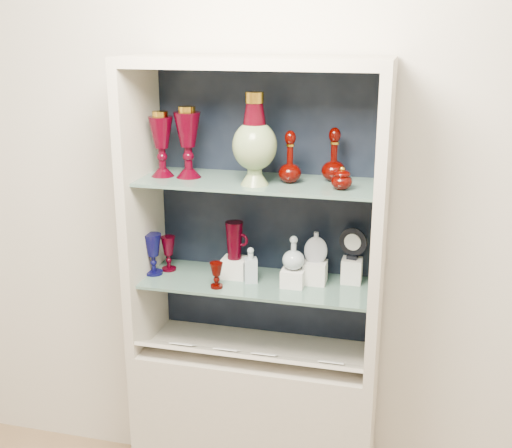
% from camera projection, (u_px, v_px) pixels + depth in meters
% --- Properties ---
extents(wall_back, '(3.50, 0.02, 2.80)m').
position_uv_depth(wall_back, '(269.00, 186.00, 2.70)').
color(wall_back, silver).
rests_on(wall_back, ground).
extents(cabinet_base, '(1.00, 0.40, 0.75)m').
position_uv_depth(cabinet_base, '(256.00, 427.00, 2.79)').
color(cabinet_base, beige).
rests_on(cabinet_base, ground).
extents(cabinet_back_panel, '(0.98, 0.02, 1.15)m').
position_uv_depth(cabinet_back_panel, '(267.00, 205.00, 2.69)').
color(cabinet_back_panel, black).
rests_on(cabinet_back_panel, cabinet_base).
extents(cabinet_side_left, '(0.04, 0.40, 1.15)m').
position_uv_depth(cabinet_side_left, '(142.00, 210.00, 2.63)').
color(cabinet_side_left, beige).
rests_on(cabinet_side_left, cabinet_base).
extents(cabinet_side_right, '(0.04, 0.40, 1.15)m').
position_uv_depth(cabinet_side_right, '(380.00, 227.00, 2.40)').
color(cabinet_side_right, beige).
rests_on(cabinet_side_right, cabinet_base).
extents(cabinet_top_cap, '(1.00, 0.40, 0.04)m').
position_uv_depth(cabinet_top_cap, '(256.00, 62.00, 2.34)').
color(cabinet_top_cap, beige).
rests_on(cabinet_top_cap, cabinet_side_left).
extents(shelf_lower, '(0.92, 0.34, 0.01)m').
position_uv_depth(shelf_lower, '(257.00, 282.00, 2.61)').
color(shelf_lower, slate).
rests_on(shelf_lower, cabinet_side_left).
extents(shelf_upper, '(0.92, 0.34, 0.01)m').
position_uv_depth(shelf_upper, '(257.00, 182.00, 2.49)').
color(shelf_upper, slate).
rests_on(shelf_upper, cabinet_side_left).
extents(label_ledge, '(0.92, 0.17, 0.09)m').
position_uv_depth(label_ledge, '(249.00, 355.00, 2.57)').
color(label_ledge, beige).
rests_on(label_ledge, cabinet_base).
extents(label_card_0, '(0.10, 0.06, 0.03)m').
position_uv_depth(label_card_0, '(265.00, 354.00, 2.55)').
color(label_card_0, white).
rests_on(label_card_0, label_ledge).
extents(label_card_1, '(0.10, 0.06, 0.03)m').
position_uv_depth(label_card_1, '(332.00, 362.00, 2.49)').
color(label_card_1, white).
rests_on(label_card_1, label_ledge).
extents(label_card_2, '(0.10, 0.06, 0.03)m').
position_uv_depth(label_card_2, '(183.00, 344.00, 2.63)').
color(label_card_2, white).
rests_on(label_card_2, label_ledge).
extents(label_card_3, '(0.10, 0.06, 0.03)m').
position_uv_depth(label_card_3, '(227.00, 349.00, 2.59)').
color(label_card_3, white).
rests_on(label_card_3, label_ledge).
extents(pedestal_lamp_left, '(0.11, 0.11, 0.28)m').
position_uv_depth(pedestal_lamp_left, '(188.00, 142.00, 2.51)').
color(pedestal_lamp_left, '#3F000D').
rests_on(pedestal_lamp_left, shelf_upper).
extents(pedestal_lamp_right, '(0.13, 0.13, 0.26)m').
position_uv_depth(pedestal_lamp_right, '(161.00, 144.00, 2.53)').
color(pedestal_lamp_right, '#3F000D').
rests_on(pedestal_lamp_right, shelf_upper).
extents(enamel_urn, '(0.18, 0.18, 0.35)m').
position_uv_depth(enamel_urn, '(255.00, 139.00, 2.38)').
color(enamel_urn, '#0C4E13').
rests_on(enamel_urn, shelf_upper).
extents(ruby_decanter_a, '(0.10, 0.10, 0.23)m').
position_uv_depth(ruby_decanter_a, '(290.00, 154.00, 2.42)').
color(ruby_decanter_a, '#3E0400').
rests_on(ruby_decanter_a, shelf_upper).
extents(ruby_decanter_b, '(0.12, 0.12, 0.22)m').
position_uv_depth(ruby_decanter_b, '(334.00, 153.00, 2.45)').
color(ruby_decanter_b, '#3E0400').
rests_on(ruby_decanter_b, shelf_upper).
extents(lidded_bowl, '(0.10, 0.10, 0.09)m').
position_uv_depth(lidded_bowl, '(342.00, 178.00, 2.34)').
color(lidded_bowl, '#3E0400').
rests_on(lidded_bowl, shelf_upper).
extents(cobalt_goblet, '(0.08, 0.08, 0.18)m').
position_uv_depth(cobalt_goblet, '(153.00, 254.00, 2.67)').
color(cobalt_goblet, '#0B0A42').
rests_on(cobalt_goblet, shelf_lower).
extents(ruby_goblet_tall, '(0.06, 0.06, 0.15)m').
position_uv_depth(ruby_goblet_tall, '(168.00, 253.00, 2.71)').
color(ruby_goblet_tall, '#3F000D').
rests_on(ruby_goblet_tall, shelf_lower).
extents(ruby_goblet_small, '(0.07, 0.07, 0.10)m').
position_uv_depth(ruby_goblet_small, '(216.00, 275.00, 2.53)').
color(ruby_goblet_small, '#3E0400').
rests_on(ruby_goblet_small, shelf_lower).
extents(riser_ruby_pitcher, '(0.10, 0.10, 0.08)m').
position_uv_depth(riser_ruby_pitcher, '(235.00, 267.00, 2.65)').
color(riser_ruby_pitcher, silver).
rests_on(riser_ruby_pitcher, shelf_lower).
extents(ruby_pitcher, '(0.13, 0.10, 0.16)m').
position_uv_depth(ruby_pitcher, '(234.00, 240.00, 2.62)').
color(ruby_pitcher, '#3F000D').
rests_on(ruby_pitcher, riser_ruby_pitcher).
extents(clear_square_bottle, '(0.07, 0.07, 0.15)m').
position_uv_depth(clear_square_bottle, '(251.00, 265.00, 2.58)').
color(clear_square_bottle, '#9FB0BB').
rests_on(clear_square_bottle, shelf_lower).
extents(riser_flat_flask, '(0.09, 0.09, 0.09)m').
position_uv_depth(riser_flat_flask, '(315.00, 272.00, 2.58)').
color(riser_flat_flask, silver).
rests_on(riser_flat_flask, shelf_lower).
extents(flat_flask, '(0.10, 0.05, 0.13)m').
position_uv_depth(flat_flask, '(316.00, 247.00, 2.55)').
color(flat_flask, '#A2A8B3').
rests_on(flat_flask, riser_flat_flask).
extents(riser_clear_round_decanter, '(0.09, 0.09, 0.07)m').
position_uv_depth(riser_clear_round_decanter, '(293.00, 278.00, 2.56)').
color(riser_clear_round_decanter, silver).
rests_on(riser_clear_round_decanter, shelf_lower).
extents(clear_round_decanter, '(0.11, 0.11, 0.13)m').
position_uv_depth(clear_round_decanter, '(293.00, 254.00, 2.53)').
color(clear_round_decanter, '#9FB0BB').
rests_on(clear_round_decanter, riser_clear_round_decanter).
extents(riser_cameo_medallion, '(0.08, 0.08, 0.10)m').
position_uv_depth(riser_cameo_medallion, '(352.00, 271.00, 2.59)').
color(riser_cameo_medallion, silver).
rests_on(riser_cameo_medallion, shelf_lower).
extents(cameo_medallion, '(0.12, 0.06, 0.13)m').
position_uv_depth(cameo_medallion, '(353.00, 243.00, 2.55)').
color(cameo_medallion, black).
rests_on(cameo_medallion, riser_cameo_medallion).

